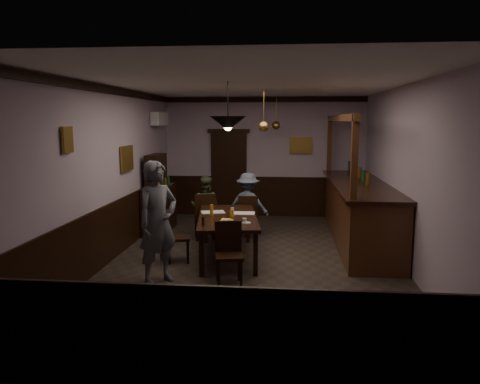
# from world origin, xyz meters

# --- Properties ---
(room) EXTENTS (5.01, 8.01, 3.01)m
(room) POSITION_xyz_m (0.00, 0.00, 1.50)
(room) COLOR #2D2621
(room) RESTS_ON ground
(dining_table) EXTENTS (1.29, 2.32, 0.75)m
(dining_table) POSITION_xyz_m (-0.47, 0.20, 0.69)
(dining_table) COLOR black
(dining_table) RESTS_ON ground
(chair_far_left) EXTENTS (0.51, 0.51, 0.96)m
(chair_far_left) POSITION_xyz_m (-1.08, 1.40, 0.53)
(chair_far_left) COLOR black
(chair_far_left) RESTS_ON ground
(chair_far_right) EXTENTS (0.40, 0.40, 0.91)m
(chair_far_right) POSITION_xyz_m (-0.21, 1.53, 0.50)
(chair_far_right) COLOR black
(chair_far_right) RESTS_ON ground
(chair_near) EXTENTS (0.47, 0.47, 0.93)m
(chair_near) POSITION_xyz_m (-0.29, -1.11, 0.51)
(chair_near) COLOR black
(chair_near) RESTS_ON ground
(chair_side) EXTENTS (0.46, 0.46, 0.89)m
(chair_side) POSITION_xyz_m (-1.36, -0.13, 0.49)
(chair_side) COLOR black
(chair_side) RESTS_ON ground
(person_standing) EXTENTS (0.76, 0.80, 1.83)m
(person_standing) POSITION_xyz_m (-1.34, -1.18, 0.92)
(person_standing) COLOR #565863
(person_standing) RESTS_ON ground
(person_seated_left) EXTENTS (0.66, 0.54, 1.27)m
(person_seated_left) POSITION_xyz_m (-1.13, 1.68, 0.64)
(person_seated_left) COLOR #3E472A
(person_seated_left) RESTS_ON ground
(person_seated_right) EXTENTS (0.93, 0.63, 1.34)m
(person_seated_right) POSITION_xyz_m (-0.24, 1.80, 0.67)
(person_seated_right) COLOR slate
(person_seated_right) RESTS_ON ground
(newspaper_left) EXTENTS (0.49, 0.40, 0.01)m
(newspaper_left) POSITION_xyz_m (-0.78, 0.52, 0.75)
(newspaper_left) COLOR silver
(newspaper_left) RESTS_ON dining_table
(newspaper_right) EXTENTS (0.43, 0.31, 0.01)m
(newspaper_right) POSITION_xyz_m (-0.22, 0.47, 0.75)
(newspaper_right) COLOR silver
(newspaper_right) RESTS_ON dining_table
(napkin) EXTENTS (0.17, 0.17, 0.00)m
(napkin) POSITION_xyz_m (-0.46, -0.08, 0.75)
(napkin) COLOR #E1D953
(napkin) RESTS_ON dining_table
(saucer) EXTENTS (0.15, 0.15, 0.01)m
(saucer) POSITION_xyz_m (-0.09, -0.34, 0.76)
(saucer) COLOR white
(saucer) RESTS_ON dining_table
(coffee_cup) EXTENTS (0.09, 0.09, 0.07)m
(coffee_cup) POSITION_xyz_m (-0.12, -0.35, 0.80)
(coffee_cup) COLOR white
(coffee_cup) RESTS_ON saucer
(pastry_plate) EXTENTS (0.22, 0.22, 0.01)m
(pastry_plate) POSITION_xyz_m (-0.42, -0.30, 0.76)
(pastry_plate) COLOR white
(pastry_plate) RESTS_ON dining_table
(pastry_ring_a) EXTENTS (0.13, 0.13, 0.04)m
(pastry_ring_a) POSITION_xyz_m (-0.46, -0.39, 0.79)
(pastry_ring_a) COLOR #C68C47
(pastry_ring_a) RESTS_ON pastry_plate
(pastry_ring_b) EXTENTS (0.13, 0.13, 0.04)m
(pastry_ring_b) POSITION_xyz_m (-0.37, -0.33, 0.79)
(pastry_ring_b) COLOR #C68C47
(pastry_ring_b) RESTS_ON pastry_plate
(soda_can) EXTENTS (0.07, 0.07, 0.12)m
(soda_can) POSITION_xyz_m (-0.39, 0.15, 0.81)
(soda_can) COLOR yellow
(soda_can) RESTS_ON dining_table
(beer_glass) EXTENTS (0.06, 0.06, 0.20)m
(beer_glass) POSITION_xyz_m (-0.75, 0.20, 0.85)
(beer_glass) COLOR #BF721E
(beer_glass) RESTS_ON dining_table
(water_glass) EXTENTS (0.06, 0.06, 0.15)m
(water_glass) POSITION_xyz_m (-0.39, 0.22, 0.82)
(water_glass) COLOR silver
(water_glass) RESTS_ON dining_table
(pepper_mill) EXTENTS (0.04, 0.04, 0.14)m
(pepper_mill) POSITION_xyz_m (-0.77, -0.57, 0.82)
(pepper_mill) COLOR black
(pepper_mill) RESTS_ON dining_table
(sideboard) EXTENTS (0.46, 1.28, 1.69)m
(sideboard) POSITION_xyz_m (-2.21, 2.02, 0.68)
(sideboard) COLOR black
(sideboard) RESTS_ON ground
(bar_counter) EXTENTS (1.05, 4.50, 2.52)m
(bar_counter) POSITION_xyz_m (1.99, 1.54, 0.63)
(bar_counter) COLOR #472113
(bar_counter) RESTS_ON ground
(door_back) EXTENTS (0.90, 0.06, 2.10)m
(door_back) POSITION_xyz_m (-0.90, 3.95, 1.05)
(door_back) COLOR black
(door_back) RESTS_ON ground
(ac_unit) EXTENTS (0.20, 0.85, 0.30)m
(ac_unit) POSITION_xyz_m (-2.38, 2.90, 2.45)
(ac_unit) COLOR white
(ac_unit) RESTS_ON ground
(picture_left_small) EXTENTS (0.04, 0.28, 0.36)m
(picture_left_small) POSITION_xyz_m (-2.46, -1.60, 2.15)
(picture_left_small) COLOR olive
(picture_left_small) RESTS_ON ground
(picture_left_large) EXTENTS (0.04, 0.62, 0.48)m
(picture_left_large) POSITION_xyz_m (-2.46, 0.80, 1.70)
(picture_left_large) COLOR olive
(picture_left_large) RESTS_ON ground
(picture_back) EXTENTS (0.55, 0.04, 0.42)m
(picture_back) POSITION_xyz_m (0.90, 3.96, 1.80)
(picture_back) COLOR olive
(picture_back) RESTS_ON ground
(pendant_iron) EXTENTS (0.56, 0.56, 0.74)m
(pendant_iron) POSITION_xyz_m (-0.36, -0.59, 2.37)
(pendant_iron) COLOR black
(pendant_iron) RESTS_ON ground
(pendant_brass_mid) EXTENTS (0.20, 0.20, 0.81)m
(pendant_brass_mid) POSITION_xyz_m (0.10, 1.31, 2.30)
(pendant_brass_mid) COLOR #BF8C3F
(pendant_brass_mid) RESTS_ON ground
(pendant_brass_far) EXTENTS (0.20, 0.20, 0.81)m
(pendant_brass_far) POSITION_xyz_m (0.30, 3.30, 2.30)
(pendant_brass_far) COLOR #BF8C3F
(pendant_brass_far) RESTS_ON ground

